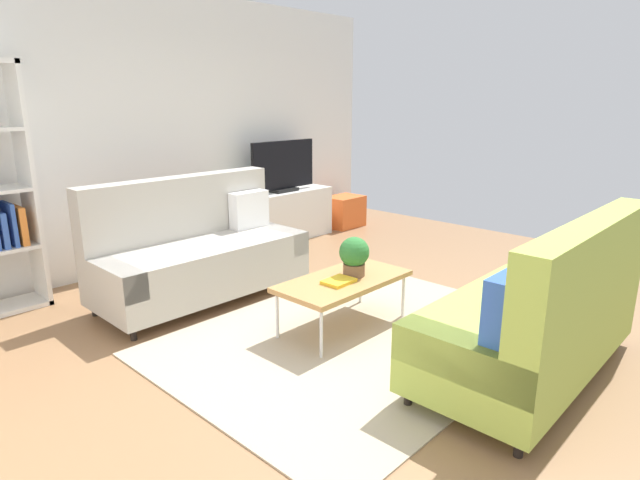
# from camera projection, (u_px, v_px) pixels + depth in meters

# --- Properties ---
(ground_plane) EXTENTS (7.68, 7.68, 0.00)m
(ground_plane) POSITION_uv_depth(u_px,v_px,m) (354.00, 330.00, 4.21)
(ground_plane) COLOR #936B47
(wall_far) EXTENTS (6.40, 0.12, 2.90)m
(wall_far) POSITION_uv_depth(u_px,v_px,m) (157.00, 131.00, 5.69)
(wall_far) COLOR white
(wall_far) RESTS_ON ground_plane
(area_rug) EXTENTS (2.90, 2.20, 0.01)m
(area_rug) POSITION_uv_depth(u_px,v_px,m) (358.00, 336.00, 4.08)
(area_rug) COLOR tan
(area_rug) RESTS_ON ground_plane
(couch_beige) EXTENTS (1.91, 0.85, 1.10)m
(couch_beige) POSITION_uv_depth(u_px,v_px,m) (199.00, 251.00, 4.81)
(couch_beige) COLOR #B2ADA3
(couch_beige) RESTS_ON ground_plane
(couch_green) EXTENTS (1.91, 0.85, 1.10)m
(couch_green) POSITION_uv_depth(u_px,v_px,m) (539.00, 315.00, 3.39)
(couch_green) COLOR #A3BC4C
(couch_green) RESTS_ON ground_plane
(coffee_table) EXTENTS (1.10, 0.56, 0.42)m
(coffee_table) POSITION_uv_depth(u_px,v_px,m) (343.00, 282.00, 4.15)
(coffee_table) COLOR #B7844C
(coffee_table) RESTS_ON ground_plane
(tv_console) EXTENTS (1.40, 0.44, 0.64)m
(tv_console) POSITION_uv_depth(u_px,v_px,m) (283.00, 216.00, 6.82)
(tv_console) COLOR silver
(tv_console) RESTS_ON ground_plane
(tv) EXTENTS (1.00, 0.20, 0.64)m
(tv) POSITION_uv_depth(u_px,v_px,m) (283.00, 167.00, 6.64)
(tv) COLOR black
(tv) RESTS_ON tv_console
(storage_trunk) EXTENTS (0.52, 0.40, 0.44)m
(storage_trunk) POSITION_uv_depth(u_px,v_px,m) (344.00, 211.00, 7.55)
(storage_trunk) COLOR orange
(storage_trunk) RESTS_ON ground_plane
(potted_plant) EXTENTS (0.24, 0.24, 0.32)m
(potted_plant) POSITION_uv_depth(u_px,v_px,m) (354.00, 255.00, 4.17)
(potted_plant) COLOR brown
(potted_plant) RESTS_ON coffee_table
(table_book_0) EXTENTS (0.25, 0.19, 0.03)m
(table_book_0) POSITION_uv_depth(u_px,v_px,m) (339.00, 281.00, 4.04)
(table_book_0) COLOR gold
(table_book_0) RESTS_ON coffee_table
(vase_0) EXTENTS (0.12, 0.12, 0.13)m
(vase_0) POSITION_uv_depth(u_px,v_px,m) (244.00, 191.00, 6.35)
(vase_0) COLOR #33B29E
(vase_0) RESTS_ON tv_console
(bottle_0) EXTENTS (0.05, 0.05, 0.17)m
(bottle_0) POSITION_uv_depth(u_px,v_px,m) (260.00, 189.00, 6.40)
(bottle_0) COLOR #3359B2
(bottle_0) RESTS_ON tv_console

